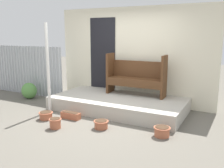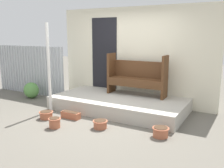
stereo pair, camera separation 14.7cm
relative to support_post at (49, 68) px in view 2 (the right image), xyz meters
The scene contains 12 objects.
ground_plane 1.79m from the support_post, ahead, with size 24.00×24.00×0.00m, color #666056.
porch_slab 1.93m from the support_post, 31.83° to the left, with size 3.29×1.64×0.32m.
house_wall 2.25m from the support_post, 51.14° to the left, with size 4.49×0.08×2.60m.
fence_corrugated 2.21m from the support_post, 149.61° to the left, with size 2.78×0.05×1.52m.
support_post is the anchor object (origin of this frame).
bench 2.22m from the support_post, 38.65° to the left, with size 1.54×0.42×1.06m.
flower_pot_left 1.13m from the support_post, 57.77° to the right, with size 0.32×0.32×0.17m.
flower_pot_middle 1.53m from the support_post, 43.63° to the right, with size 0.26×0.26×0.21m.
flower_pot_right 1.99m from the support_post, 12.97° to the right, with size 0.31×0.31×0.17m.
flower_pot_far_right 3.07m from the support_post, ahead, with size 0.32×0.32×0.19m.
planter_box_rect 1.29m from the support_post, 14.35° to the right, with size 0.46×0.16×0.16m.
shrub_by_fence 1.77m from the support_post, 153.63° to the left, with size 0.46×0.42×0.47m.
Camera 2 is at (2.82, -4.56, 1.90)m, focal length 40.00 mm.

